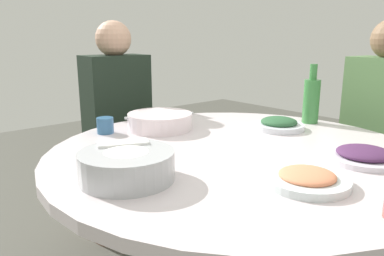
{
  "coord_description": "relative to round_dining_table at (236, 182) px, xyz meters",
  "views": [
    {
      "loc": [
        0.87,
        -0.96,
        1.15
      ],
      "look_at": [
        -0.11,
        -0.12,
        0.83
      ],
      "focal_mm": 34.97,
      "sensor_mm": 36.0,
      "label": 1
    }
  ],
  "objects": [
    {
      "name": "stool_for_diner_right",
      "position": [
        0.11,
        0.93,
        -0.39
      ],
      "size": [
        0.36,
        0.36,
        0.47
      ],
      "primitive_type": "cylinder",
      "color": "brown",
      "rests_on": "ground"
    },
    {
      "name": "dish_shrimp",
      "position": [
        0.35,
        -0.1,
        0.14
      ],
      "size": [
        0.23,
        0.23,
        0.04
      ],
      "color": "silver",
      "rests_on": "round_dining_table"
    },
    {
      "name": "stool_for_diner_left",
      "position": [
        -0.95,
        0.05,
        -0.39
      ],
      "size": [
        0.37,
        0.37,
        0.47
      ],
      "primitive_type": "cylinder",
      "color": "brown",
      "rests_on": "ground"
    },
    {
      "name": "diner_right",
      "position": [
        0.11,
        0.93,
        0.16
      ],
      "size": [
        0.36,
        0.38,
        0.76
      ],
      "color": "#2D333D",
      "rests_on": "stool_for_diner_right"
    },
    {
      "name": "diner_left",
      "position": [
        -0.95,
        0.05,
        0.16
      ],
      "size": [
        0.36,
        0.35,
        0.76
      ],
      "color": "#2D333D",
      "rests_on": "stool_for_diner_left"
    },
    {
      "name": "rice_bowl",
      "position": [
        -0.01,
        -0.45,
        0.17
      ],
      "size": [
        0.27,
        0.27,
        0.09
      ],
      "color": "#B2B5BA",
      "rests_on": "round_dining_table"
    },
    {
      "name": "dish_eggplant",
      "position": [
        0.36,
        0.22,
        0.14
      ],
      "size": [
        0.24,
        0.24,
        0.05
      ],
      "color": "silver",
      "rests_on": "round_dining_table"
    },
    {
      "name": "green_bottle",
      "position": [
        -0.07,
        0.58,
        0.23
      ],
      "size": [
        0.07,
        0.07,
        0.27
      ],
      "color": "#3B823F",
      "rests_on": "round_dining_table"
    },
    {
      "name": "dish_greens",
      "position": [
        -0.09,
        0.37,
        0.14
      ],
      "size": [
        0.22,
        0.22,
        0.05
      ],
      "color": "white",
      "rests_on": "round_dining_table"
    },
    {
      "name": "round_dining_table",
      "position": [
        0.0,
        0.0,
        0.0
      ],
      "size": [
        1.36,
        1.36,
        0.75
      ],
      "color": "#99999E",
      "rests_on": "ground"
    },
    {
      "name": "tea_cup_far",
      "position": [
        -0.52,
        -0.24,
        0.16
      ],
      "size": [
        0.07,
        0.07,
        0.07
      ],
      "primitive_type": "cylinder",
      "color": "#32608B",
      "rests_on": "round_dining_table"
    },
    {
      "name": "soup_bowl",
      "position": [
        -0.43,
        -0.03,
        0.16
      ],
      "size": [
        0.28,
        0.3,
        0.07
      ],
      "color": "white",
      "rests_on": "round_dining_table"
    }
  ]
}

